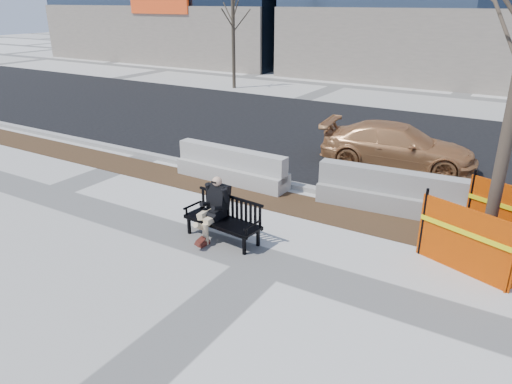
% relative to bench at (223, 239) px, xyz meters
% --- Properties ---
extents(ground, '(120.00, 120.00, 0.00)m').
position_rel_bench_xyz_m(ground, '(1.17, -0.32, 0.00)').
color(ground, beige).
rests_on(ground, ground).
extents(mulch_strip, '(40.00, 1.20, 0.02)m').
position_rel_bench_xyz_m(mulch_strip, '(1.17, 2.28, 0.00)').
color(mulch_strip, '#47301C').
rests_on(mulch_strip, ground).
extents(asphalt_street, '(60.00, 10.40, 0.01)m').
position_rel_bench_xyz_m(asphalt_street, '(1.17, 8.48, 0.00)').
color(asphalt_street, black).
rests_on(asphalt_street, ground).
extents(curb, '(60.00, 0.25, 0.12)m').
position_rel_bench_xyz_m(curb, '(1.17, 3.23, 0.06)').
color(curb, '#9E9B93').
rests_on(curb, ground).
extents(bench, '(1.68, 0.75, 0.87)m').
position_rel_bench_xyz_m(bench, '(0.00, 0.00, 0.00)').
color(bench, black).
rests_on(bench, ground).
extents(seated_man, '(0.61, 0.93, 1.23)m').
position_rel_bench_xyz_m(seated_man, '(-0.22, 0.07, 0.00)').
color(seated_man, black).
rests_on(seated_man, ground).
extents(tree_fence, '(3.34, 3.34, 6.49)m').
position_rel_bench_xyz_m(tree_fence, '(4.49, 1.92, 0.00)').
color(tree_fence, '#E64F00').
rests_on(tree_fence, ground).
extents(sedan, '(4.38, 2.19, 1.22)m').
position_rel_bench_xyz_m(sedan, '(1.63, 6.15, 0.00)').
color(sedan, '#B77845').
rests_on(sedan, ground).
extents(jersey_barrier_left, '(3.18, 0.72, 0.91)m').
position_rel_bench_xyz_m(jersey_barrier_left, '(-1.68, 2.79, 0.00)').
color(jersey_barrier_left, '#ADAAA1').
rests_on(jersey_barrier_left, ground).
extents(jersey_barrier_right, '(3.37, 0.92, 0.95)m').
position_rel_bench_xyz_m(jersey_barrier_right, '(2.40, 3.13, 0.00)').
color(jersey_barrier_right, gray).
rests_on(jersey_barrier_right, ground).
extents(far_tree_left, '(2.55, 2.55, 5.50)m').
position_rel_bench_xyz_m(far_tree_left, '(-9.57, 14.71, 0.00)').
color(far_tree_left, '#463B2D').
rests_on(far_tree_left, ground).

